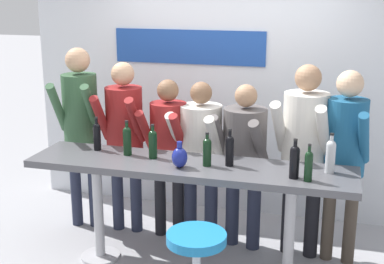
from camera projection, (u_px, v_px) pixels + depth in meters
The scene contains 18 objects.
back_wall at pixel (226, 92), 5.74m from camera, with size 4.36×0.12×2.65m.
tasting_table at pixel (189, 179), 4.50m from camera, with size 2.76×0.62×0.99m.
person_far_left at pixel (80, 117), 5.31m from camera, with size 0.47×0.60×1.86m.
person_left at pixel (124, 129), 5.23m from camera, with size 0.44×0.55×1.73m.
person_center_left at pixel (168, 142), 5.12m from camera, with size 0.44×0.53×1.59m.
person_center at pixel (200, 146), 5.04m from camera, with size 0.51×0.58×1.58m.
person_center_right at pixel (244, 150), 4.92m from camera, with size 0.54×0.61×1.58m.
person_right at pixel (304, 141), 4.73m from camera, with size 0.53×0.63×1.78m.
person_far_right at pixel (345, 146), 4.60m from camera, with size 0.47×0.58×1.75m.
wine_bottle_0 at pixel (127, 139), 4.66m from camera, with size 0.07×0.07×0.31m.
wine_bottle_1 at pixel (97, 135), 4.80m from camera, with size 0.07×0.07×0.31m.
wine_bottle_2 at pixel (153, 143), 4.58m from camera, with size 0.07×0.07×0.30m.
wine_bottle_3 at pixel (309, 164), 4.04m from camera, with size 0.06×0.06×0.29m.
wine_bottle_4 at pixel (230, 149), 4.38m from camera, with size 0.07×0.07×0.32m.
wine_bottle_5 at pixel (331, 155), 4.21m from camera, with size 0.08×0.08×0.33m.
wine_bottle_6 at pixel (207, 151), 4.38m from camera, with size 0.07×0.07×0.29m.
wine_bottle_7 at pixel (295, 160), 4.10m from camera, with size 0.08×0.08×0.32m.
decorative_vase at pixel (180, 157), 4.35m from camera, with size 0.13×0.13×0.22m.
Camera 1 is at (1.17, -4.07, 2.43)m, focal length 50.00 mm.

